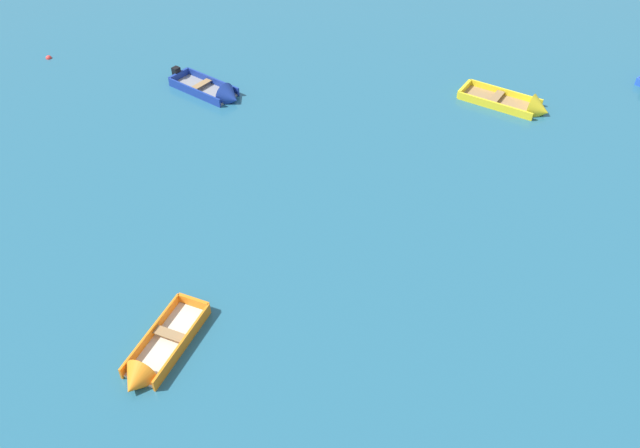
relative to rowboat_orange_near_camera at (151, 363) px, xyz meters
name	(u,v)px	position (x,y,z in m)	size (l,w,h in m)	color
rowboat_orange_near_camera	(151,363)	(0.00, 0.00, 0.00)	(2.30, 3.60, 1.01)	beige
rowboat_yellow_far_left	(524,107)	(13.61, 13.41, -0.02)	(3.96, 3.19, 1.26)	#99754C
rowboat_deep_blue_far_back	(218,93)	(0.23, 14.59, 0.00)	(3.62, 3.15, 1.15)	gray
mooring_buoy_outer_edge	(49,58)	(-8.44, 18.28, -0.18)	(0.29, 0.29, 0.29)	red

